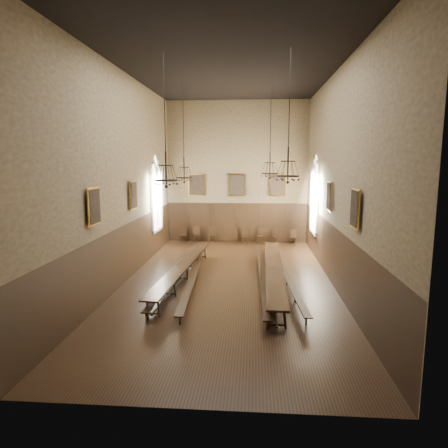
# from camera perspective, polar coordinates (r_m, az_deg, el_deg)

# --- Properties ---
(floor) EXTENTS (9.00, 18.00, 0.02)m
(floor) POSITION_cam_1_polar(r_m,az_deg,el_deg) (17.55, 0.57, -8.39)
(floor) COLOR black
(floor) RESTS_ON ground
(ceiling) EXTENTS (9.00, 18.00, 0.02)m
(ceiling) POSITION_cam_1_polar(r_m,az_deg,el_deg) (17.16, 0.62, 21.71)
(ceiling) COLOR black
(ceiling) RESTS_ON ground
(wall_back) EXTENTS (9.00, 0.02, 9.00)m
(wall_back) POSITION_cam_1_polar(r_m,az_deg,el_deg) (25.75, 1.89, 7.37)
(wall_back) COLOR #8A7854
(wall_back) RESTS_ON ground
(wall_front) EXTENTS (9.00, 0.02, 9.00)m
(wall_front) POSITION_cam_1_polar(r_m,az_deg,el_deg) (7.81, -3.66, 3.55)
(wall_front) COLOR #8A7854
(wall_front) RESTS_ON ground
(wall_left) EXTENTS (0.02, 18.00, 9.00)m
(wall_left) POSITION_cam_1_polar(r_m,az_deg,el_deg) (17.63, -14.29, 6.33)
(wall_left) COLOR #8A7854
(wall_left) RESTS_ON ground
(wall_right) EXTENTS (0.02, 18.00, 9.00)m
(wall_right) POSITION_cam_1_polar(r_m,az_deg,el_deg) (17.07, 15.97, 6.19)
(wall_right) COLOR #8A7854
(wall_right) RESTS_ON ground
(wainscot_panelling) EXTENTS (9.00, 18.00, 2.50)m
(wainscot_panelling) POSITION_cam_1_polar(r_m,az_deg,el_deg) (17.21, 0.57, -4.39)
(wainscot_panelling) COLOR black
(wainscot_panelling) RESTS_ON floor
(table_left) EXTENTS (1.28, 9.23, 0.72)m
(table_left) POSITION_cam_1_polar(r_m,az_deg,el_deg) (17.79, -5.93, -6.96)
(table_left) COLOR black
(table_left) RESTS_ON floor
(table_right) EXTENTS (0.96, 10.15, 0.79)m
(table_right) POSITION_cam_1_polar(r_m,az_deg,el_deg) (17.29, 7.13, -7.33)
(table_right) COLOR black
(table_right) RESTS_ON floor
(bench_left_outer) EXTENTS (0.48, 9.24, 0.42)m
(bench_left_outer) POSITION_cam_1_polar(r_m,az_deg,el_deg) (17.70, -7.55, -7.39)
(bench_left_outer) COLOR black
(bench_left_outer) RESTS_ON floor
(bench_left_inner) EXTENTS (0.80, 9.63, 0.43)m
(bench_left_inner) POSITION_cam_1_polar(r_m,az_deg,el_deg) (17.43, -4.41, -7.55)
(bench_left_inner) COLOR black
(bench_left_inner) RESTS_ON floor
(bench_right_inner) EXTENTS (0.42, 10.53, 0.47)m
(bench_right_inner) POSITION_cam_1_polar(r_m,az_deg,el_deg) (17.46, 5.53, -7.46)
(bench_right_inner) COLOR black
(bench_right_inner) RESTS_ON floor
(bench_right_outer) EXTENTS (0.87, 9.18, 0.41)m
(bench_right_outer) POSITION_cam_1_polar(r_m,az_deg,el_deg) (17.34, 8.98, -7.78)
(bench_right_outer) COLOR black
(bench_right_outer) RESTS_ON floor
(chair_0) EXTENTS (0.45, 0.45, 0.94)m
(chair_0) POSITION_cam_1_polar(r_m,az_deg,el_deg) (26.11, -5.84, -1.97)
(chair_0) COLOR black
(chair_0) RESTS_ON floor
(chair_1) EXTENTS (0.55, 0.55, 1.02)m
(chair_1) POSITION_cam_1_polar(r_m,az_deg,el_deg) (26.06, -3.93, -1.92)
(chair_1) COLOR black
(chair_1) RESTS_ON floor
(chair_2) EXTENTS (0.49, 0.49, 1.02)m
(chair_2) POSITION_cam_1_polar(r_m,az_deg,el_deg) (25.91, -1.71, -1.96)
(chair_2) COLOR black
(chair_2) RESTS_ON floor
(chair_4) EXTENTS (0.43, 0.43, 0.92)m
(chair_4) POSITION_cam_1_polar(r_m,az_deg,el_deg) (25.78, 3.01, -2.09)
(chair_4) COLOR black
(chair_4) RESTS_ON floor
(chair_5) EXTENTS (0.54, 0.54, 0.99)m
(chair_5) POSITION_cam_1_polar(r_m,az_deg,el_deg) (25.68, 5.23, -2.12)
(chair_5) COLOR black
(chair_5) RESTS_ON floor
(chair_6) EXTENTS (0.49, 0.49, 0.89)m
(chair_6) POSITION_cam_1_polar(r_m,az_deg,el_deg) (25.83, 7.25, -2.15)
(chair_6) COLOR black
(chair_6) RESTS_ON floor
(chair_7) EXTENTS (0.46, 0.46, 0.90)m
(chair_7) POSITION_cam_1_polar(r_m,az_deg,el_deg) (25.79, 9.84, -2.22)
(chair_7) COLOR black
(chair_7) RESTS_ON floor
(chandelier_back_left) EXTENTS (0.78, 0.78, 4.70)m
(chandelier_back_left) POSITION_cam_1_polar(r_m,az_deg,el_deg) (19.30, -5.73, 7.60)
(chandelier_back_left) COLOR black
(chandelier_back_left) RESTS_ON ceiling
(chandelier_back_right) EXTENTS (0.80, 0.80, 4.51)m
(chandelier_back_right) POSITION_cam_1_polar(r_m,az_deg,el_deg) (19.41, 6.57, 8.10)
(chandelier_back_right) COLOR black
(chandelier_back_right) RESTS_ON ceiling
(chandelier_front_left) EXTENTS (0.85, 0.85, 4.62)m
(chandelier_front_left) POSITION_cam_1_polar(r_m,az_deg,el_deg) (14.90, -8.28, 7.36)
(chandelier_front_left) COLOR black
(chandelier_front_left) RESTS_ON ceiling
(chandelier_front_right) EXTENTS (0.81, 0.81, 4.44)m
(chandelier_front_right) POSITION_cam_1_polar(r_m,az_deg,el_deg) (14.32, 9.12, 7.99)
(chandelier_front_right) COLOR black
(chandelier_front_right) RESTS_ON ceiling
(portrait_back_0) EXTENTS (1.10, 0.12, 1.40)m
(portrait_back_0) POSITION_cam_1_polar(r_m,az_deg,el_deg) (25.90, -3.92, 5.59)
(portrait_back_0) COLOR #A67727
(portrait_back_0) RESTS_ON wall_back
(portrait_back_1) EXTENTS (1.10, 0.12, 1.40)m
(portrait_back_1) POSITION_cam_1_polar(r_m,az_deg,el_deg) (25.66, 1.87, 5.57)
(portrait_back_1) COLOR #A67727
(portrait_back_1) RESTS_ON wall_back
(portrait_back_2) EXTENTS (1.10, 0.12, 1.40)m
(portrait_back_2) POSITION_cam_1_polar(r_m,az_deg,el_deg) (25.68, 7.70, 5.50)
(portrait_back_2) COLOR #A67727
(portrait_back_2) RESTS_ON wall_back
(portrait_left_0) EXTENTS (0.12, 1.00, 1.30)m
(portrait_left_0) POSITION_cam_1_polar(r_m,az_deg,el_deg) (18.59, -12.84, 4.04)
(portrait_left_0) COLOR #A67727
(portrait_left_0) RESTS_ON wall_left
(portrait_left_1) EXTENTS (0.12, 1.00, 1.30)m
(portrait_left_1) POSITION_cam_1_polar(r_m,az_deg,el_deg) (14.37, -18.08, 2.42)
(portrait_left_1) COLOR #A67727
(portrait_left_1) RESTS_ON wall_left
(portrait_right_0) EXTENTS (0.12, 1.00, 1.30)m
(portrait_right_0) POSITION_cam_1_polar(r_m,az_deg,el_deg) (18.08, 14.82, 3.83)
(portrait_right_0) COLOR #A67727
(portrait_right_0) RESTS_ON wall_right
(portrait_right_1) EXTENTS (0.12, 1.00, 1.30)m
(portrait_right_1) POSITION_cam_1_polar(r_m,az_deg,el_deg) (13.70, 18.21, 2.11)
(portrait_right_1) COLOR #A67727
(portrait_right_1) RESTS_ON wall_right
(window_right) EXTENTS (0.20, 2.20, 4.60)m
(window_right) POSITION_cam_1_polar(r_m,az_deg,el_deg) (22.54, 12.85, 4.11)
(window_right) COLOR white
(window_right) RESTS_ON wall_right
(window_left) EXTENTS (0.20, 2.20, 4.60)m
(window_left) POSITION_cam_1_polar(r_m,az_deg,el_deg) (22.95, -9.65, 4.29)
(window_left) COLOR white
(window_left) RESTS_ON wall_left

